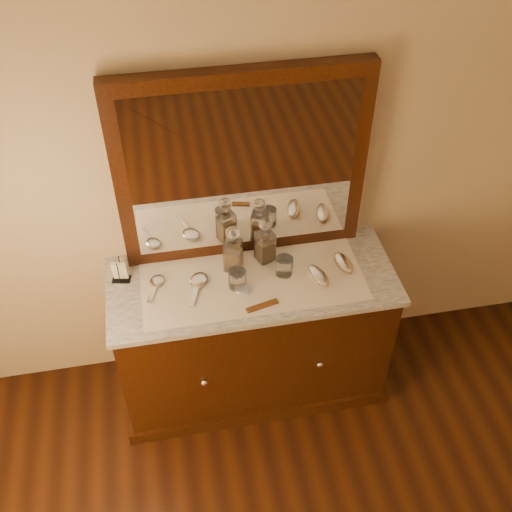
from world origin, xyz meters
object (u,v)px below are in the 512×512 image
object	(u,v)px
brush_near	(318,276)
hand_mirror_outer	(156,284)
decanter_left	(233,253)
hand_mirror_inner	(198,283)
decanter_right	(265,244)
dresser_cabinet	(253,336)
mirror_frame	(242,168)
pin_dish	(243,288)
napkin_rack	(120,272)
comb	(262,306)
brush_far	(344,263)

from	to	relation	value
brush_near	hand_mirror_outer	bearing A→B (deg)	172.07
decanter_left	hand_mirror_inner	world-z (taller)	decanter_left
brush_near	hand_mirror_outer	distance (m)	0.80
decanter_right	hand_mirror_inner	bearing A→B (deg)	-161.74
dresser_cabinet	hand_mirror_inner	size ratio (longest dim) A/B	5.94
mirror_frame	brush_near	distance (m)	0.65
mirror_frame	brush_near	xyz separation A→B (m)	(0.32, -0.31, -0.47)
pin_dish	decanter_left	xyz separation A→B (m)	(-0.02, 0.16, 0.10)
mirror_frame	decanter_right	size ratio (longest dim) A/B	4.48
decanter_left	napkin_rack	bearing A→B (deg)	177.50
pin_dish	hand_mirror_outer	world-z (taller)	hand_mirror_outer
comb	brush_near	bearing A→B (deg)	8.89
napkin_rack	decanter_right	size ratio (longest dim) A/B	0.50
dresser_cabinet	comb	size ratio (longest dim) A/B	8.65
dresser_cabinet	pin_dish	world-z (taller)	pin_dish
mirror_frame	hand_mirror_inner	world-z (taller)	mirror_frame
decanter_right	brush_far	distance (m)	0.41
comb	decanter_left	xyz separation A→B (m)	(-0.09, 0.28, 0.10)
dresser_cabinet	hand_mirror_outer	size ratio (longest dim) A/B	7.04
mirror_frame	decanter_right	xyz separation A→B (m)	(0.09, -0.12, -0.39)
comb	hand_mirror_inner	distance (m)	0.35
dresser_cabinet	decanter_left	world-z (taller)	decanter_left
mirror_frame	hand_mirror_outer	bearing A→B (deg)	-157.10
brush_far	decanter_left	bearing A→B (deg)	170.52
brush_far	hand_mirror_inner	size ratio (longest dim) A/B	0.70
dresser_cabinet	pin_dish	bearing A→B (deg)	-132.96
mirror_frame	brush_far	distance (m)	0.71
hand_mirror_inner	pin_dish	bearing A→B (deg)	-19.34
napkin_rack	hand_mirror_outer	distance (m)	0.19
brush_far	hand_mirror_inner	bearing A→B (deg)	179.28
comb	brush_near	xyz separation A→B (m)	(0.31, 0.13, 0.02)
comb	brush_near	distance (m)	0.33
mirror_frame	napkin_rack	distance (m)	0.79
mirror_frame	hand_mirror_inner	size ratio (longest dim) A/B	5.09
hand_mirror_outer	decanter_right	bearing A→B (deg)	8.45
brush_far	dresser_cabinet	bearing A→B (deg)	-179.86
dresser_cabinet	decanter_left	distance (m)	0.56
dresser_cabinet	decanter_right	distance (m)	0.57
dresser_cabinet	comb	bearing A→B (deg)	-86.07
mirror_frame	brush_near	bearing A→B (deg)	-43.99
mirror_frame	decanter_right	world-z (taller)	mirror_frame
napkin_rack	hand_mirror_inner	xyz separation A→B (m)	(0.37, -0.11, -0.04)
brush_far	hand_mirror_outer	bearing A→B (deg)	177.30
comb	napkin_rack	xyz separation A→B (m)	(-0.65, 0.31, 0.05)
dresser_cabinet	hand_mirror_inner	distance (m)	0.53
decanter_right	brush_near	size ratio (longest dim) A/B	1.56
hand_mirror_outer	hand_mirror_inner	distance (m)	0.21
comb	napkin_rack	size ratio (longest dim) A/B	1.20
mirror_frame	hand_mirror_inner	distance (m)	0.60
dresser_cabinet	decanter_right	world-z (taller)	decanter_right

